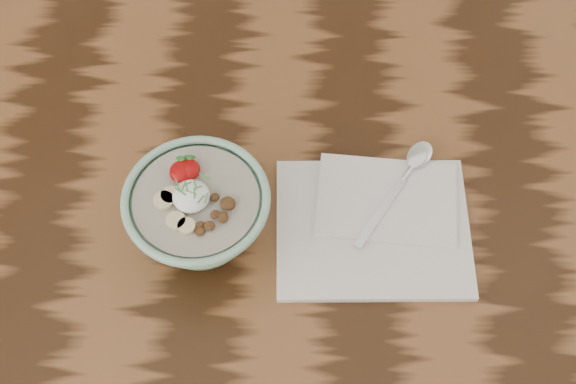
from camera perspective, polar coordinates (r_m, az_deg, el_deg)
name	(u,v)px	position (r cm, az deg, el deg)	size (l,w,h in cm)	color
table	(354,279)	(110.66, 4.69, -6.15)	(160.00, 90.00, 75.00)	black
breakfast_bowl	(199,214)	(98.01, -6.38, -1.55)	(17.70, 17.70, 11.66)	#89B899
napkin	(376,222)	(103.48, 6.26, -2.14)	(24.87, 20.83, 1.51)	silver
spoon	(410,169)	(106.55, 8.67, 1.65)	(11.85, 16.71, 0.97)	silver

